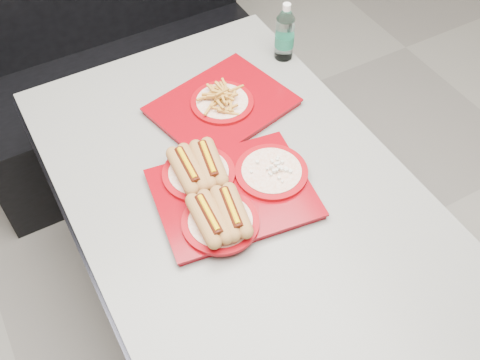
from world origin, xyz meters
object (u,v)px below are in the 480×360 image
diner_table (242,224)px  water_bottle (285,35)px  tray_far (222,104)px  tray_near (227,190)px  booth_bench (118,67)px

diner_table → water_bottle: 0.65m
tray_far → tray_near: bearing=-116.0°
tray_near → tray_far: size_ratio=0.99×
booth_bench → tray_far: booth_bench is taller
booth_bench → tray_near: size_ratio=2.95×
booth_bench → tray_near: 1.16m
tray_far → water_bottle: (0.30, 0.13, 0.07)m
booth_bench → water_bottle: booth_bench is taller
diner_table → water_bottle: bearing=47.1°
tray_near → water_bottle: (0.46, 0.44, 0.06)m
diner_table → tray_near: (-0.05, -0.00, 0.20)m
tray_near → tray_far: tray_near is taller
diner_table → booth_bench: booth_bench is taller
diner_table → tray_far: size_ratio=3.07×
diner_table → tray_far: tray_far is taller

